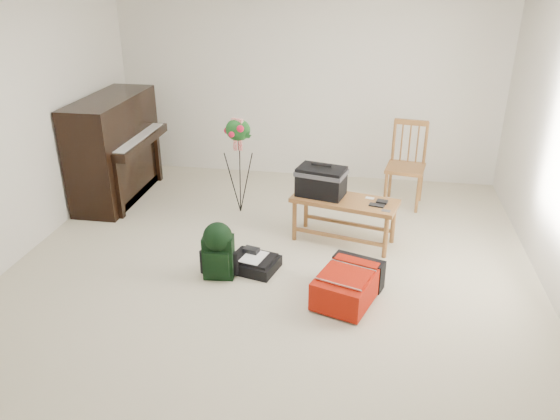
% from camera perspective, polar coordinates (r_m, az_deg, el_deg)
% --- Properties ---
extents(floor, '(5.00, 5.50, 0.01)m').
position_cam_1_polar(floor, '(5.16, -1.22, -7.01)').
color(floor, beige).
rests_on(floor, ground).
extents(wall_back, '(5.00, 0.04, 2.50)m').
position_cam_1_polar(wall_back, '(7.26, 2.82, 13.05)').
color(wall_back, silver).
rests_on(wall_back, floor).
extents(piano, '(0.71, 1.50, 1.25)m').
position_cam_1_polar(piano, '(6.96, -16.78, 5.98)').
color(piano, black).
rests_on(piano, floor).
extents(bench, '(1.14, 0.67, 0.83)m').
position_cam_1_polar(bench, '(5.59, 4.99, 2.24)').
color(bench, olive).
rests_on(bench, floor).
extents(dining_chair, '(0.50, 0.50, 1.00)m').
position_cam_1_polar(dining_chair, '(6.66, 12.98, 4.57)').
color(dining_chair, olive).
rests_on(dining_chair, floor).
extents(red_suitcase, '(0.63, 0.78, 0.28)m').
position_cam_1_polar(red_suitcase, '(4.84, 7.13, -7.47)').
color(red_suitcase, red).
rests_on(red_suitcase, floor).
extents(black_duffel, '(0.53, 0.46, 0.19)m').
position_cam_1_polar(black_duffel, '(5.26, -2.83, -5.50)').
color(black_duffel, black).
rests_on(black_duffel, floor).
extents(green_backpack, '(0.29, 0.27, 0.55)m').
position_cam_1_polar(green_backpack, '(5.04, -6.49, -3.97)').
color(green_backpack, black).
rests_on(green_backpack, floor).
extents(flower_stand, '(0.46, 0.46, 1.15)m').
position_cam_1_polar(flower_stand, '(6.26, -4.29, 4.57)').
color(flower_stand, black).
rests_on(flower_stand, floor).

